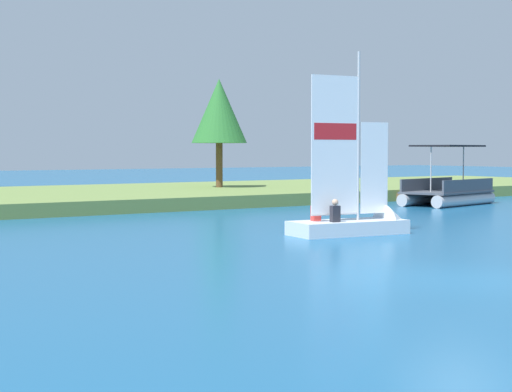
# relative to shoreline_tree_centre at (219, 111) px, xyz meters

# --- Properties ---
(ground_plane) EXTENTS (200.00, 200.00, 0.00)m
(ground_plane) POSITION_rel_shoreline_tree_centre_xyz_m (-11.68, -28.28, -4.91)
(ground_plane) COLOR #195684
(shore_bank) EXTENTS (80.00, 15.84, 0.61)m
(shore_bank) POSITION_rel_shoreline_tree_centre_xyz_m (-11.68, -0.16, -4.61)
(shore_bank) COLOR olive
(shore_bank) RESTS_ON ground
(shoreline_tree_centre) EXTENTS (3.15, 3.15, 6.15)m
(shoreline_tree_centre) POSITION_rel_shoreline_tree_centre_xyz_m (0.00, 0.00, 0.00)
(shoreline_tree_centre) COLOR brown
(shoreline_tree_centre) RESTS_ON shore_bank
(wooden_dock) EXTENTS (1.88, 4.08, 0.42)m
(wooden_dock) POSITION_rel_shoreline_tree_centre_xyz_m (6.97, -9.62, -4.70)
(wooden_dock) COLOR brown
(wooden_dock) RESTS_ON ground
(sailboat) EXTENTS (4.42, 1.97, 6.30)m
(sailboat) POSITION_rel_shoreline_tree_centre_xyz_m (-6.83, -19.94, -4.47)
(sailboat) COLOR silver
(sailboat) RESTS_ON ground
(pontoon_boat) EXTENTS (5.70, 3.61, 2.96)m
(pontoon_boat) POSITION_rel_shoreline_tree_centre_xyz_m (6.06, -11.61, -4.20)
(pontoon_boat) COLOR #B2B2B7
(pontoon_boat) RESTS_ON ground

